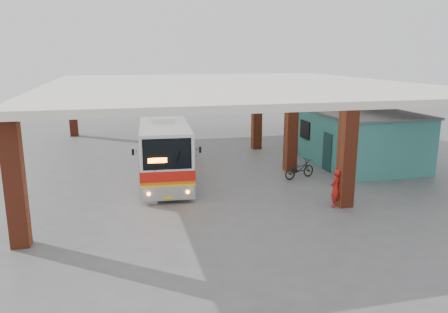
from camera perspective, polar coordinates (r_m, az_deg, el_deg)
name	(u,v)px	position (r m, az deg, el deg)	size (l,w,h in m)	color
ground	(255,190)	(20.80, 4.01, -4.41)	(90.00, 90.00, 0.00)	#515154
brick_columns	(252,127)	(25.36, 3.72, 3.85)	(20.10, 21.60, 4.35)	maroon
canopy_roof	(230,85)	(26.27, 0.84, 9.31)	(21.00, 23.00, 0.30)	silver
shop_building	(355,136)	(27.03, 16.72, 2.58)	(5.20, 8.20, 3.11)	#2F7666
coach_bus	(163,143)	(23.83, -7.96, 1.76)	(3.13, 11.24, 3.24)	silver
motorcycle	(299,169)	(22.94, 9.81, -1.62)	(0.65, 1.87, 0.98)	black
pedestrian	(336,188)	(18.91, 14.36, -4.02)	(0.60, 0.39, 1.63)	red
red_chair	(292,150)	(28.34, 8.92, 0.90)	(0.48, 0.48, 0.71)	red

